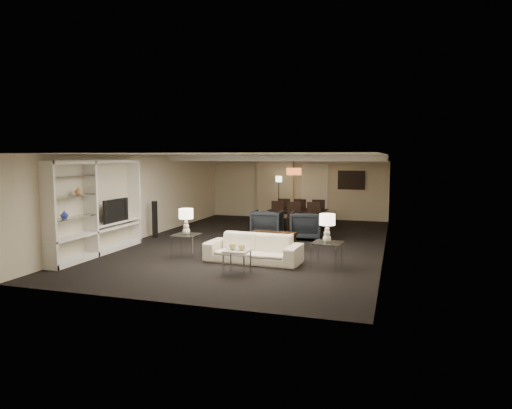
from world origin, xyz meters
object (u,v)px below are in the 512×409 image
object	(u,v)px
vase_blue	(64,215)
dining_table	(298,220)
table_lamp_right	(327,228)
coffee_table	(272,241)
table_lamp_left	(186,222)
chair_fl	(285,212)
armchair_left	(267,224)
chair_nr	(312,218)
marble_table	(237,262)
pendant_light	(294,172)
chair_fm	(302,213)
side_table_left	(187,246)
floor_speaker	(155,219)
armchair_right	(306,225)
side_table_right	(327,255)
floor_lamp	(279,198)
sofa	(253,248)
chair_nl	(275,217)
vase_amber	(78,191)
chair_nm	(293,217)
television	(112,210)

from	to	relation	value
vase_blue	dining_table	world-z (taller)	vase_blue
table_lamp_right	dining_table	bearing A→B (deg)	109.00
coffee_table	table_lamp_left	distance (m)	2.43
table_lamp_right	chair_fl	world-z (taller)	table_lamp_right
armchair_left	table_lamp_left	size ratio (longest dim) A/B	1.44
vase_blue	chair_nr	distance (m)	7.45
marble_table	vase_blue	xyz separation A→B (m)	(-3.94, -0.43, 0.90)
coffee_table	pendant_light	bearing A→B (deg)	94.60
dining_table	chair_fm	world-z (taller)	chair_fm
side_table_left	vase_blue	world-z (taller)	vase_blue
coffee_table	floor_speaker	world-z (taller)	floor_speaker
armchair_right	marble_table	xyz separation A→B (m)	(-0.60, -4.40, -0.16)
pendant_light	side_table_right	bearing A→B (deg)	-70.53
coffee_table	armchair_right	world-z (taller)	armchair_right
table_lamp_right	floor_lamp	xyz separation A→B (m)	(-2.91, 7.05, -0.03)
sofa	vase_blue	bearing A→B (deg)	-155.59
sofa	armchair_left	distance (m)	3.36
armchair_left	side_table_right	world-z (taller)	armchair_left
chair_nl	floor_lamp	size ratio (longest dim) A/B	0.58
chair_fl	floor_lamp	world-z (taller)	floor_lamp
marble_table	floor_lamp	bearing A→B (deg)	98.43
vase_blue	table_lamp_right	bearing A→B (deg)	15.15
sofa	dining_table	world-z (taller)	dining_table
marble_table	chair_fm	world-z (taller)	chair_fm
side_table_left	dining_table	world-z (taller)	dining_table
floor_speaker	sofa	bearing A→B (deg)	-13.84
armchair_right	chair_fl	distance (m)	2.67
sofa	chair_fl	size ratio (longest dim) A/B	2.25
vase_amber	chair_fl	bearing A→B (deg)	63.65
pendant_light	armchair_left	bearing A→B (deg)	-96.17
armchair_left	chair_fl	world-z (taller)	chair_fl
floor_speaker	chair_nm	distance (m)	4.36
vase_amber	armchair_right	bearing A→B (deg)	43.62
side_table_right	vase_blue	xyz separation A→B (m)	(-5.64, -1.53, 0.87)
armchair_left	armchair_right	xyz separation A→B (m)	(1.20, 0.00, 0.00)
coffee_table	armchair_left	world-z (taller)	armchair_left
coffee_table	marble_table	xyz separation A→B (m)	(0.00, -2.70, 0.04)
television	marble_table	bearing A→B (deg)	-108.72
table_lamp_left	marble_table	xyz separation A→B (m)	(1.70, -1.10, -0.63)
coffee_table	chair_nl	size ratio (longest dim) A/B	1.23
armchair_left	chair_fm	size ratio (longest dim) A/B	0.92
table_lamp_right	floor_lamp	size ratio (longest dim) A/B	0.37
side_table_left	floor_lamp	bearing A→B (deg)	86.01
table_lamp_right	television	world-z (taller)	television
armchair_left	vase_amber	size ratio (longest dim) A/B	5.11
armchair_left	table_lamp_right	bearing A→B (deg)	121.35
pendant_light	armchair_right	bearing A→B (deg)	-69.17
side_table_left	chair_nl	world-z (taller)	chair_nl
coffee_table	armchair_left	size ratio (longest dim) A/B	1.34
pendant_light	vase_amber	bearing A→B (deg)	-118.01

